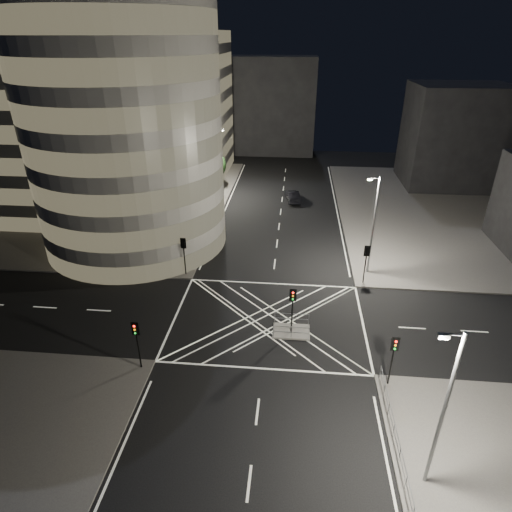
# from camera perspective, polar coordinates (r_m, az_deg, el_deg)

# --- Properties ---
(ground) EXTENTS (120.00, 120.00, 0.00)m
(ground) POSITION_cam_1_polar(r_m,az_deg,el_deg) (36.91, 1.63, -8.52)
(ground) COLOR black
(ground) RESTS_ON ground
(sidewalk_far_left) EXTENTS (42.00, 42.00, 0.15)m
(sidewalk_far_left) POSITION_cam_1_polar(r_m,az_deg,el_deg) (68.12, -21.97, 7.01)
(sidewalk_far_left) COLOR #53504E
(sidewalk_far_left) RESTS_ON ground
(sidewalk_far_right) EXTENTS (42.00, 42.00, 0.15)m
(sidewalk_far_right) POSITION_cam_1_polar(r_m,az_deg,el_deg) (66.59, 29.28, 4.98)
(sidewalk_far_right) COLOR #53504E
(sidewalk_far_right) RESTS_ON ground
(central_island) EXTENTS (3.00, 2.00, 0.15)m
(central_island) POSITION_cam_1_polar(r_m,az_deg,el_deg) (35.62, 4.72, -9.99)
(central_island) COLOR slate
(central_island) RESTS_ON ground
(office_tower_curved) EXTENTS (30.00, 29.00, 27.20)m
(office_tower_curved) POSITION_cam_1_polar(r_m,az_deg,el_deg) (54.24, -20.05, 16.37)
(office_tower_curved) COLOR gray
(office_tower_curved) RESTS_ON sidewalk_far_left
(office_block_rear) EXTENTS (24.00, 16.00, 22.00)m
(office_block_rear) POSITION_cam_1_polar(r_m,az_deg,el_deg) (76.35, -13.54, 18.90)
(office_block_rear) COLOR gray
(office_block_rear) RESTS_ON sidewalk_far_left
(building_right_far) EXTENTS (14.00, 12.00, 15.00)m
(building_right_far) POSITION_cam_1_polar(r_m,az_deg,el_deg) (75.19, 24.91, 14.34)
(building_right_far) COLOR black
(building_right_far) RESTS_ON sidewalk_far_right
(building_far_end) EXTENTS (18.00, 8.00, 18.00)m
(building_far_end) POSITION_cam_1_polar(r_m,az_deg,el_deg) (88.88, 1.71, 19.33)
(building_far_end) COLOR black
(building_far_end) RESTS_ON ground
(tree_a) EXTENTS (4.63, 4.63, 6.90)m
(tree_a) POSITION_cam_1_polar(r_m,az_deg,el_deg) (44.22, -11.20, 3.92)
(tree_a) COLOR black
(tree_a) RESTS_ON sidewalk_far_left
(tree_b) EXTENTS (3.93, 3.93, 6.81)m
(tree_b) POSITION_cam_1_polar(r_m,az_deg,el_deg) (49.46, -9.39, 7.03)
(tree_b) COLOR black
(tree_b) RESTS_ON sidewalk_far_left
(tree_c) EXTENTS (4.27, 4.27, 7.04)m
(tree_c) POSITION_cam_1_polar(r_m,az_deg,el_deg) (54.94, -7.89, 9.28)
(tree_c) COLOR black
(tree_c) RESTS_ON sidewalk_far_left
(tree_d) EXTENTS (4.64, 4.64, 7.29)m
(tree_d) POSITION_cam_1_polar(r_m,az_deg,el_deg) (60.52, -6.65, 11.11)
(tree_d) COLOR black
(tree_d) RESTS_ON sidewalk_far_left
(tree_e) EXTENTS (3.58, 3.58, 5.97)m
(tree_e) POSITION_cam_1_polar(r_m,az_deg,el_deg) (66.37, -5.58, 11.99)
(tree_e) COLOR black
(tree_e) RESTS_ON sidewalk_far_left
(traffic_signal_fl) EXTENTS (0.55, 0.22, 4.00)m
(traffic_signal_fl) POSITION_cam_1_polar(r_m,az_deg,el_deg) (42.47, -9.60, 0.85)
(traffic_signal_fl) COLOR black
(traffic_signal_fl) RESTS_ON sidewalk_far_left
(traffic_signal_nl) EXTENTS (0.55, 0.22, 4.00)m
(traffic_signal_nl) POSITION_cam_1_polar(r_m,az_deg,el_deg) (31.53, -15.64, -10.30)
(traffic_signal_nl) COLOR black
(traffic_signal_nl) RESTS_ON sidewalk_near_left
(traffic_signal_fr) EXTENTS (0.55, 0.22, 4.00)m
(traffic_signal_fr) POSITION_cam_1_polar(r_m,az_deg,el_deg) (41.73, 14.48, -0.18)
(traffic_signal_fr) COLOR black
(traffic_signal_fr) RESTS_ON sidewalk_far_right
(traffic_signal_nr) EXTENTS (0.55, 0.22, 4.00)m
(traffic_signal_nr) POSITION_cam_1_polar(r_m,az_deg,el_deg) (30.53, 17.87, -12.11)
(traffic_signal_nr) COLOR black
(traffic_signal_nr) RESTS_ON sidewalk_near_right
(traffic_signal_island) EXTENTS (0.55, 0.22, 4.00)m
(traffic_signal_island) POSITION_cam_1_polar(r_m,az_deg,el_deg) (33.97, 4.90, -6.19)
(traffic_signal_island) COLOR black
(traffic_signal_island) RESTS_ON central_island
(street_lamp_left_near) EXTENTS (1.25, 0.25, 10.00)m
(street_lamp_left_near) POSITION_cam_1_polar(r_m,az_deg,el_deg) (46.19, -9.07, 6.70)
(street_lamp_left_near) COLOR slate
(street_lamp_left_near) RESTS_ON sidewalk_far_left
(street_lamp_left_far) EXTENTS (1.25, 0.25, 10.00)m
(street_lamp_left_far) POSITION_cam_1_polar(r_m,az_deg,el_deg) (62.94, -5.17, 12.56)
(street_lamp_left_far) COLOR slate
(street_lamp_left_far) RESTS_ON sidewalk_far_left
(street_lamp_right_far) EXTENTS (1.25, 0.25, 10.00)m
(street_lamp_right_far) POSITION_cam_1_polar(r_m,az_deg,el_deg) (42.72, 15.35, 4.27)
(street_lamp_right_far) COLOR slate
(street_lamp_right_far) RESTS_ON sidewalk_far_right
(street_lamp_right_near) EXTENTS (1.25, 0.25, 10.00)m
(street_lamp_right_near) POSITION_cam_1_polar(r_m,az_deg,el_deg) (23.88, 23.68, -18.11)
(street_lamp_right_near) COLOR slate
(street_lamp_right_near) RESTS_ON sidewalk_near_right
(railing_near_right) EXTENTS (0.06, 11.70, 1.10)m
(railing_near_right) POSITION_cam_1_polar(r_m,az_deg,el_deg) (28.21, 18.24, -22.53)
(railing_near_right) COLOR slate
(railing_near_right) RESTS_ON sidewalk_near_right
(railing_island_south) EXTENTS (2.80, 0.06, 1.10)m
(railing_island_south) POSITION_cam_1_polar(r_m,az_deg,el_deg) (34.53, 4.73, -10.08)
(railing_island_south) COLOR slate
(railing_island_south) RESTS_ON central_island
(railing_island_north) EXTENTS (2.80, 0.06, 1.10)m
(railing_island_north) POSITION_cam_1_polar(r_m,az_deg,el_deg) (35.97, 4.79, -8.33)
(railing_island_north) COLOR slate
(railing_island_north) RESTS_ON central_island
(sedan) EXTENTS (2.47, 4.92, 1.55)m
(sedan) POSITION_cam_1_polar(r_m,az_deg,el_deg) (62.81, 4.89, 7.98)
(sedan) COLOR black
(sedan) RESTS_ON ground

